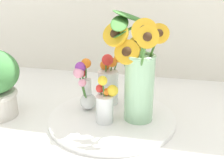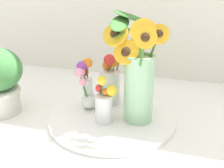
{
  "view_description": "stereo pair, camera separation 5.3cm",
  "coord_description": "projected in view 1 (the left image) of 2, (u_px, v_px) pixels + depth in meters",
  "views": [
    {
      "loc": [
        0.22,
        -0.68,
        0.44
      ],
      "look_at": [
        0.04,
        0.11,
        0.13
      ],
      "focal_mm": 42.0,
      "sensor_mm": 36.0,
      "label": 1
    },
    {
      "loc": [
        0.27,
        -0.66,
        0.44
      ],
      "look_at": [
        0.04,
        0.11,
        0.13
      ],
      "focal_mm": 42.0,
      "sensor_mm": 36.0,
      "label": 2
    }
  ],
  "objects": [
    {
      "name": "ground_plane",
      "position": [
        93.0,
        135.0,
        0.82
      ],
      "size": [
        6.0,
        6.0,
        0.0
      ],
      "primitive_type": "plane",
      "color": "white"
    },
    {
      "name": "serving_tray",
      "position": [
        112.0,
        118.0,
        0.91
      ],
      "size": [
        0.43,
        0.43,
        0.02
      ],
      "color": "white",
      "rests_on": "ground_plane"
    },
    {
      "name": "mason_jar_sunflowers",
      "position": [
        138.0,
        75.0,
        0.83
      ],
      "size": [
        0.22,
        0.2,
        0.36
      ],
      "color": "#99CC9E",
      "rests_on": "serving_tray"
    },
    {
      "name": "vase_small_center",
      "position": [
        105.0,
        103.0,
        0.84
      ],
      "size": [
        0.07,
        0.06,
        0.16
      ],
      "color": "white",
      "rests_on": "serving_tray"
    },
    {
      "name": "vase_bulb_right",
      "position": [
        85.0,
        86.0,
        0.92
      ],
      "size": [
        0.08,
        0.09,
        0.19
      ],
      "color": "white",
      "rests_on": "serving_tray"
    },
    {
      "name": "vase_small_back",
      "position": [
        108.0,
        82.0,
        0.98
      ],
      "size": [
        0.09,
        0.09,
        0.19
      ],
      "color": "white",
      "rests_on": "serving_tray"
    }
  ]
}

